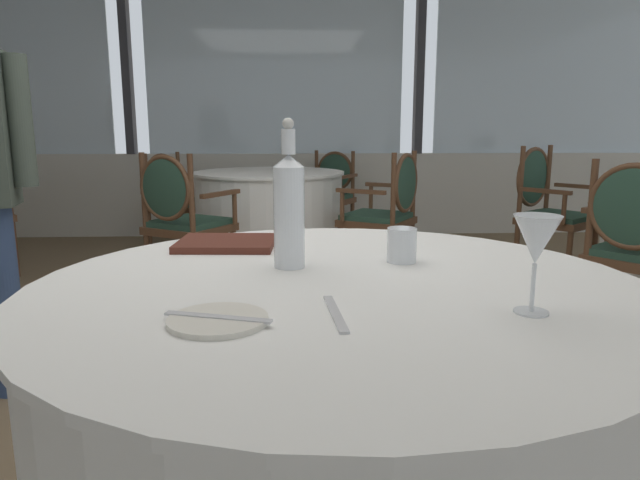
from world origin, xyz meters
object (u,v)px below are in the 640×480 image
water_bottle (289,208)px  menu_book (227,243)px  side_plate (218,320)px  wine_glass (536,242)px  dining_chair_1_1 (329,189)px  dining_chair_1_0 (388,206)px  water_tumbler (402,245)px  dining_chair_0_3 (639,239)px  dining_chair_0_2 (547,202)px  dining_chair_1_3 (181,213)px  dining_chair_1_2 (174,195)px

water_bottle → menu_book: (-0.18, 0.26, -0.14)m
side_plate → wine_glass: bearing=2.5°
side_plate → dining_chair_1_1: dining_chair_1_1 is taller
water_bottle → wine_glass: (0.45, -0.38, -0.01)m
menu_book → dining_chair_1_0: dining_chair_1_0 is taller
water_tumbler → dining_chair_0_3: dining_chair_0_3 is taller
wine_glass → dining_chair_0_2: size_ratio=0.19×
water_bottle → dining_chair_0_2: water_bottle is taller
menu_book → dining_chair_1_1: dining_chair_1_1 is taller
menu_book → wine_glass: bearing=-41.5°
dining_chair_0_2 → water_bottle: bearing=-73.1°
wine_glass → dining_chair_0_2: bearing=64.9°
dining_chair_1_1 → dining_chair_1_3: size_ratio=0.93×
side_plate → dining_chair_1_3: (-0.59, 2.70, -0.21)m
water_bottle → dining_chair_0_2: 3.34m
dining_chair_1_0 → dining_chair_1_3: size_ratio=0.99×
wine_glass → dining_chair_1_2: 4.38m
side_plate → dining_chair_1_1: size_ratio=0.20×
dining_chair_0_3 → dining_chair_1_3: same height
dining_chair_0_3 → dining_chair_1_1: bearing=78.7°
dining_chair_1_0 → dining_chair_1_2: (-1.75, 1.08, -0.03)m
water_bottle → side_plate: bearing=-107.3°
dining_chair_0_2 → dining_chair_1_1: size_ratio=1.10×
menu_book → dining_chair_1_2: 3.57m
menu_book → dining_chair_1_3: (-0.53, 2.04, -0.21)m
water_tumbler → dining_chair_0_3: size_ratio=0.09×
wine_glass → dining_chair_1_1: wine_glass is taller
water_bottle → dining_chair_1_2: 3.88m
water_tumbler → dining_chair_1_2: bearing=110.0°
side_plate → water_tumbler: size_ratio=2.02×
dining_chair_0_3 → dining_chair_1_1: dining_chair_0_3 is taller
wine_glass → water_tumbler: (-0.16, 0.42, -0.09)m
wine_glass → dining_chair_1_1: (-0.09, 4.43, -0.38)m
water_bottle → dining_chair_1_0: 2.75m
menu_book → dining_chair_0_2: 3.24m
dining_chair_1_1 → wine_glass: bearing=32.8°
menu_book → dining_chair_0_3: dining_chair_0_3 is taller
water_bottle → dining_chair_1_0: bearing=75.1°
dining_chair_0_2 → dining_chair_1_2: dining_chair_0_2 is taller
side_plate → dining_chair_0_3: 2.54m
water_bottle → dining_chair_1_3: (-0.72, 2.30, -0.35)m
water_tumbler → dining_chair_1_1: (0.07, 4.01, -0.28)m
water_bottle → wine_glass: 0.59m
side_plate → dining_chair_1_3: dining_chair_1_3 is taller
dining_chair_1_0 → dining_chair_1_3: dining_chair_1_3 is taller
side_plate → dining_chair_0_3: size_ratio=0.19×
dining_chair_1_0 → dining_chair_1_1: dining_chair_1_0 is taller
side_plate → water_bottle: bearing=72.7°
side_plate → menu_book: size_ratio=0.65×
wine_glass → side_plate: bearing=-177.5°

